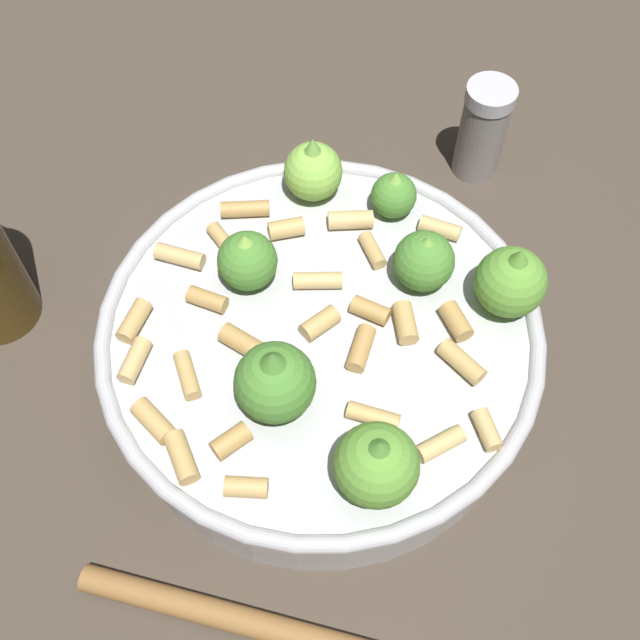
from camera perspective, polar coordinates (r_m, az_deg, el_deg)
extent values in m
plane|color=#42382D|center=(0.54, 0.00, -3.72)|extent=(2.40, 2.40, 0.00)
cylinder|color=#B7B7BC|center=(0.52, 0.00, -2.24)|extent=(0.27, 0.27, 0.06)
torus|color=#B7B7BC|center=(0.49, 0.00, -0.61)|extent=(0.29, 0.29, 0.01)
sphere|color=#4C8933|center=(0.50, -5.36, 4.36)|extent=(0.04, 0.04, 0.04)
cone|color=#8CC64C|center=(0.48, -5.54, 5.66)|extent=(0.02, 0.02, 0.01)
sphere|color=#4C8933|center=(0.45, -3.33, -4.61)|extent=(0.05, 0.05, 0.05)
cone|color=#4C8933|center=(0.42, -3.49, -3.14)|extent=(0.03, 0.03, 0.02)
sphere|color=#4C8933|center=(0.54, 5.44, 9.10)|extent=(0.03, 0.03, 0.03)
cone|color=#8CC64C|center=(0.53, 5.58, 10.23)|extent=(0.02, 0.02, 0.01)
sphere|color=#8CC64C|center=(0.54, -0.52, 10.86)|extent=(0.04, 0.04, 0.04)
cone|color=#75B247|center=(0.53, -0.54, 12.45)|extent=(0.02, 0.02, 0.02)
sphere|color=#4C8933|center=(0.50, 7.65, 4.32)|extent=(0.04, 0.04, 0.04)
cone|color=#75B247|center=(0.49, 7.89, 5.57)|extent=(0.02, 0.02, 0.01)
sphere|color=#609E38|center=(0.43, 3.64, -10.74)|extent=(0.05, 0.05, 0.05)
cone|color=#4C8933|center=(0.40, 3.81, -9.60)|extent=(0.03, 0.03, 0.02)
sphere|color=#609E38|center=(0.50, 13.83, 2.72)|extent=(0.05, 0.05, 0.05)
cone|color=#609E38|center=(0.48, 14.40, 4.29)|extent=(0.02, 0.02, 0.02)
cylinder|color=tan|center=(0.48, 10.37, -3.04)|extent=(0.02, 0.03, 0.01)
cylinder|color=tan|center=(0.54, -5.52, 8.13)|extent=(0.03, 0.02, 0.01)
cylinder|color=tan|center=(0.54, 8.80, 6.69)|extent=(0.03, 0.03, 0.01)
cylinder|color=tan|center=(0.48, -9.74, -4.02)|extent=(0.01, 0.03, 0.01)
cylinder|color=tan|center=(0.49, -0.50, 0.01)|extent=(0.03, 0.02, 0.01)
cylinder|color=tan|center=(0.44, -5.44, -12.14)|extent=(0.03, 0.02, 0.01)
cylinder|color=tan|center=(0.49, 3.59, 1.04)|extent=(0.03, 0.03, 0.01)
cylinder|color=tan|center=(0.50, -13.51, -0.06)|extent=(0.03, 0.03, 0.01)
cylinder|color=tan|center=(0.46, 3.92, -7.06)|extent=(0.03, 0.03, 0.01)
cylinder|color=tan|center=(0.46, 12.18, -7.89)|extent=(0.01, 0.02, 0.01)
cylinder|color=tan|center=(0.48, -5.74, -1.38)|extent=(0.03, 0.03, 0.01)
cylinder|color=tan|center=(0.45, -6.56, -8.82)|extent=(0.03, 0.02, 0.01)
cylinder|color=tan|center=(0.45, 8.85, -8.99)|extent=(0.03, 0.02, 0.01)
cylinder|color=tan|center=(0.52, -10.28, 4.63)|extent=(0.03, 0.03, 0.01)
cylinder|color=tan|center=(0.50, -0.16, 2.93)|extent=(0.03, 0.02, 0.01)
cylinder|color=tan|center=(0.50, -8.29, 1.50)|extent=(0.03, 0.02, 0.01)
cylinder|color=tan|center=(0.49, -13.48, -2.91)|extent=(0.02, 0.03, 0.01)
cylinder|color=tan|center=(0.45, -10.15, -9.90)|extent=(0.02, 0.03, 0.01)
cylinder|color=tan|center=(0.53, -7.25, 5.98)|extent=(0.02, 0.03, 0.01)
cylinder|color=tan|center=(0.49, 9.97, -0.09)|extent=(0.02, 0.03, 0.01)
cylinder|color=tan|center=(0.52, 3.87, 5.14)|extent=(0.01, 0.03, 0.01)
cylinder|color=tan|center=(0.46, -12.14, -7.27)|extent=(0.02, 0.03, 0.01)
cylinder|color=tan|center=(0.48, 3.03, -2.09)|extent=(0.03, 0.03, 0.01)
cylinder|color=tan|center=(0.53, 2.26, 7.37)|extent=(0.03, 0.02, 0.01)
cylinder|color=tan|center=(0.53, -2.12, 6.83)|extent=(0.02, 0.01, 0.01)
cylinder|color=tan|center=(0.49, 6.29, -0.21)|extent=(0.02, 0.03, 0.01)
cylinder|color=gray|center=(0.64, 11.76, 13.09)|extent=(0.04, 0.04, 0.07)
cylinder|color=silver|center=(0.61, 12.47, 15.86)|extent=(0.04, 0.04, 0.01)
cylinder|color=olive|center=(0.48, -4.36, -21.50)|extent=(0.19, 0.13, 0.02)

